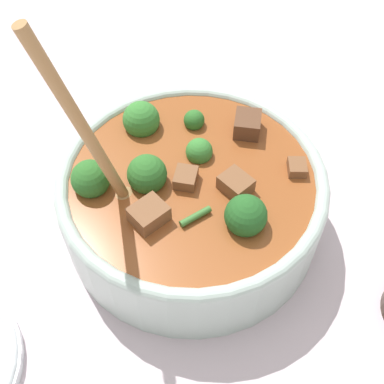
{
  "coord_description": "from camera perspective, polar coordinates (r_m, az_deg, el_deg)",
  "views": [
    {
      "loc": [
        -0.25,
        -0.23,
        0.49
      ],
      "look_at": [
        0.0,
        0.0,
        0.06
      ],
      "focal_mm": 45.0,
      "sensor_mm": 36.0,
      "label": 1
    }
  ],
  "objects": [
    {
      "name": "ground_plane",
      "position": [
        0.59,
        0.0,
        -3.47
      ],
      "size": [
        4.0,
        4.0,
        0.0
      ],
      "primitive_type": "plane",
      "color": "silver"
    },
    {
      "name": "stew_bowl",
      "position": [
        0.55,
        -0.11,
        -0.34
      ],
      "size": [
        0.3,
        0.3,
        0.3
      ],
      "color": "#B2C6BC",
      "rests_on": "ground_plane"
    }
  ]
}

